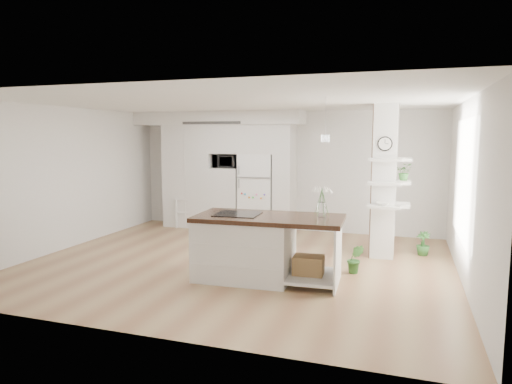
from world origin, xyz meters
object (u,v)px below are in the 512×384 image
(refrigerator, at_px, (258,192))
(floor_plant_a, at_px, (355,259))
(kitchen_island, at_px, (253,246))
(bookshelf, at_px, (190,215))

(refrigerator, bearing_deg, floor_plant_a, -46.99)
(kitchen_island, xyz_separation_m, bookshelf, (-2.67, 3.25, -0.21))
(kitchen_island, bearing_deg, bookshelf, 126.57)
(bookshelf, bearing_deg, refrigerator, -5.80)
(refrigerator, relative_size, bookshelf, 2.56)
(refrigerator, distance_m, floor_plant_a, 3.69)
(refrigerator, relative_size, kitchen_island, 0.79)
(kitchen_island, relative_size, floor_plant_a, 4.76)
(refrigerator, height_order, kitchen_island, refrigerator)
(refrigerator, bearing_deg, bookshelf, -173.78)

